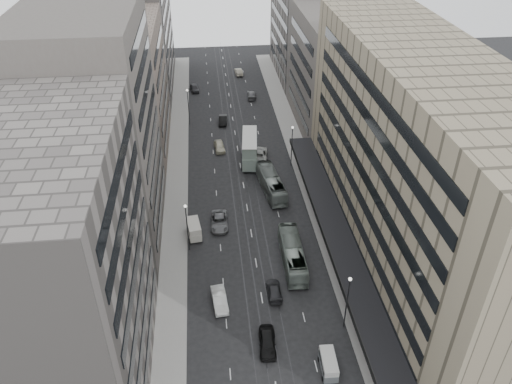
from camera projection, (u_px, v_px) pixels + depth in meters
name	position (u px, v px, depth m)	size (l,w,h in m)	color
ground	(263.00, 303.00, 66.24)	(220.00, 220.00, 0.00)	black
sidewalk_right	(300.00, 158.00, 98.27)	(4.00, 125.00, 0.15)	gray
sidewalk_left	(178.00, 165.00, 96.11)	(4.00, 125.00, 0.15)	gray
department_store	(416.00, 167.00, 66.48)	(19.20, 60.00, 30.00)	gray
building_right_mid	(335.00, 72.00, 104.48)	(15.00, 28.00, 24.00)	#514B46
building_right_far	(308.00, 23.00, 128.16)	(15.00, 32.00, 28.00)	slate
building_left_a	(58.00, 273.00, 49.36)	(15.00, 28.00, 30.00)	slate
building_left_b	(97.00, 132.00, 70.56)	(15.00, 26.00, 34.00)	#514B46
building_left_c	(123.00, 89.00, 95.37)	(15.00, 28.00, 25.00)	#6D5F54
building_left_d	(137.00, 32.00, 121.81)	(15.00, 38.00, 28.00)	slate
lamp_right_near	(348.00, 297.00, 60.09)	(0.44, 0.44, 8.32)	#262628
lamp_right_far	(292.00, 141.00, 93.15)	(0.44, 0.44, 8.32)	#262628
lamp_left_near	(187.00, 222.00, 72.39)	(0.44, 0.44, 8.32)	#262628
lamp_left_far	(188.00, 103.00, 107.93)	(0.44, 0.44, 8.32)	#262628
bus_near	(293.00, 254.00, 71.96)	(2.79, 11.92, 3.32)	gray
bus_far	(271.00, 183.00, 87.64)	(2.80, 11.99, 3.34)	gray
double_decker	(250.00, 148.00, 95.74)	(3.85, 10.03, 5.36)	gray
vw_microbus	(328.00, 364.00, 56.88)	(1.96, 4.02, 2.13)	#585D5F
panel_van	(194.00, 229.00, 77.23)	(2.47, 4.31, 2.58)	beige
sedan_0	(267.00, 342.00, 59.84)	(2.03, 5.06, 1.72)	black
sedan_1	(220.00, 300.00, 65.65)	(1.76, 5.06, 1.67)	white
sedan_2	(219.00, 222.00, 79.83)	(2.70, 5.86, 1.63)	slate
sedan_3	(274.00, 290.00, 67.24)	(1.93, 4.75, 1.38)	#242426
sedan_4	(219.00, 146.00, 100.67)	(1.95, 4.86, 1.66)	beige
sedan_5	(223.00, 120.00, 110.93)	(1.69, 4.84, 1.60)	black
sedan_6	(260.00, 154.00, 98.14)	(2.86, 6.19, 1.72)	#B7B7B2
sedan_7	(252.00, 95.00, 122.84)	(2.10, 5.18, 1.50)	#5E5E60
sedan_8	(194.00, 88.00, 126.40)	(1.95, 4.86, 1.66)	#28272A
sedan_9	(239.00, 72.00, 136.12)	(1.72, 4.92, 1.62)	#B3AB95
pedestrian	(378.00, 328.00, 61.35)	(0.65, 0.43, 1.78)	black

